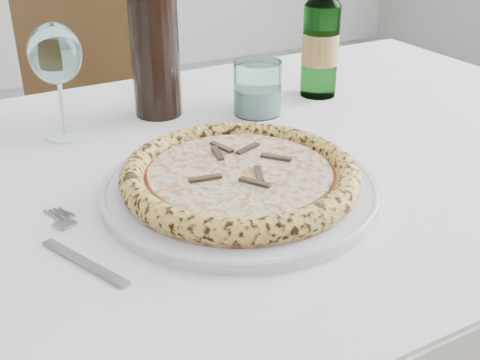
{
  "coord_description": "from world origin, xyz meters",
  "views": [
    {
      "loc": [
        -0.51,
        -0.55,
        1.11
      ],
      "look_at": [
        -0.21,
        0.03,
        0.78
      ],
      "focal_mm": 45.0,
      "sensor_mm": 36.0,
      "label": 1
    }
  ],
  "objects_px": {
    "pizza": "(240,175)",
    "tumbler": "(257,91)",
    "dining_table": "(208,221)",
    "wine_bottle": "(154,33)",
    "plate": "(240,188)",
    "wine_glass": "(55,57)",
    "chair_far": "(95,124)",
    "beer_bottle": "(321,40)"
  },
  "relations": [
    {
      "from": "tumbler",
      "to": "plate",
      "type": "bearing_deg",
      "value": -123.22
    },
    {
      "from": "chair_far",
      "to": "pizza",
      "type": "height_order",
      "value": "chair_far"
    },
    {
      "from": "beer_bottle",
      "to": "chair_far",
      "type": "bearing_deg",
      "value": 113.6
    },
    {
      "from": "wine_bottle",
      "to": "tumbler",
      "type": "bearing_deg",
      "value": -26.71
    },
    {
      "from": "chair_far",
      "to": "beer_bottle",
      "type": "bearing_deg",
      "value": -66.4
    },
    {
      "from": "wine_glass",
      "to": "tumbler",
      "type": "height_order",
      "value": "wine_glass"
    },
    {
      "from": "wine_glass",
      "to": "tumbler",
      "type": "relative_size",
      "value": 1.95
    },
    {
      "from": "tumbler",
      "to": "wine_bottle",
      "type": "xyz_separation_m",
      "value": [
        -0.15,
        0.07,
        0.1
      ]
    },
    {
      "from": "pizza",
      "to": "tumbler",
      "type": "relative_size",
      "value": 3.36
    },
    {
      "from": "wine_glass",
      "to": "plate",
      "type": "bearing_deg",
      "value": -62.73
    },
    {
      "from": "pizza",
      "to": "beer_bottle",
      "type": "height_order",
      "value": "beer_bottle"
    },
    {
      "from": "chair_far",
      "to": "pizza",
      "type": "xyz_separation_m",
      "value": [
        -0.03,
        -0.88,
        0.25
      ]
    },
    {
      "from": "pizza",
      "to": "tumbler",
      "type": "bearing_deg",
      "value": 56.78
    },
    {
      "from": "plate",
      "to": "wine_glass",
      "type": "bearing_deg",
      "value": 117.27
    },
    {
      "from": "chair_far",
      "to": "tumbler",
      "type": "relative_size",
      "value": 10.64
    },
    {
      "from": "dining_table",
      "to": "pizza",
      "type": "relative_size",
      "value": 4.8
    },
    {
      "from": "chair_far",
      "to": "plate",
      "type": "relative_size",
      "value": 2.72
    },
    {
      "from": "dining_table",
      "to": "wine_bottle",
      "type": "distance_m",
      "value": 0.31
    },
    {
      "from": "plate",
      "to": "tumbler",
      "type": "xyz_separation_m",
      "value": [
        0.16,
        0.24,
        0.03
      ]
    },
    {
      "from": "dining_table",
      "to": "beer_bottle",
      "type": "relative_size",
      "value": 5.73
    },
    {
      "from": "wine_glass",
      "to": "tumbler",
      "type": "distance_m",
      "value": 0.32
    },
    {
      "from": "pizza",
      "to": "wine_glass",
      "type": "distance_m",
      "value": 0.34
    },
    {
      "from": "wine_bottle",
      "to": "pizza",
      "type": "bearing_deg",
      "value": -91.93
    },
    {
      "from": "plate",
      "to": "pizza",
      "type": "relative_size",
      "value": 1.16
    },
    {
      "from": "wine_glass",
      "to": "beer_bottle",
      "type": "bearing_deg",
      "value": -2.25
    },
    {
      "from": "plate",
      "to": "dining_table",
      "type": "bearing_deg",
      "value": 90.0
    },
    {
      "from": "pizza",
      "to": "wine_glass",
      "type": "relative_size",
      "value": 1.72
    },
    {
      "from": "pizza",
      "to": "plate",
      "type": "bearing_deg",
      "value": 16.22
    },
    {
      "from": "wine_glass",
      "to": "beer_bottle",
      "type": "height_order",
      "value": "beer_bottle"
    },
    {
      "from": "chair_far",
      "to": "plate",
      "type": "bearing_deg",
      "value": -92.1
    },
    {
      "from": "dining_table",
      "to": "plate",
      "type": "relative_size",
      "value": 4.13
    },
    {
      "from": "plate",
      "to": "beer_bottle",
      "type": "height_order",
      "value": "beer_bottle"
    },
    {
      "from": "dining_table",
      "to": "plate",
      "type": "xyz_separation_m",
      "value": [
        -0.0,
        -0.1,
        0.1
      ]
    },
    {
      "from": "dining_table",
      "to": "tumbler",
      "type": "distance_m",
      "value": 0.24
    },
    {
      "from": "chair_far",
      "to": "dining_table",
      "type": "bearing_deg",
      "value": -92.37
    },
    {
      "from": "beer_bottle",
      "to": "wine_glass",
      "type": "bearing_deg",
      "value": 177.75
    },
    {
      "from": "wine_glass",
      "to": "beer_bottle",
      "type": "relative_size",
      "value": 0.69
    },
    {
      "from": "dining_table",
      "to": "pizza",
      "type": "height_order",
      "value": "pizza"
    },
    {
      "from": "dining_table",
      "to": "wine_bottle",
      "type": "xyz_separation_m",
      "value": [
        0.01,
        0.21,
        0.23
      ]
    },
    {
      "from": "tumbler",
      "to": "wine_bottle",
      "type": "relative_size",
      "value": 0.28
    },
    {
      "from": "chair_far",
      "to": "wine_bottle",
      "type": "xyz_separation_m",
      "value": [
        -0.02,
        -0.57,
        0.36
      ]
    },
    {
      "from": "dining_table",
      "to": "wine_glass",
      "type": "distance_m",
      "value": 0.32
    }
  ]
}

